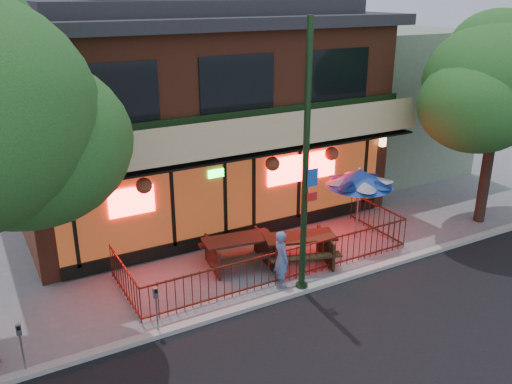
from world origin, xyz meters
TOP-DOWN VIEW (x-y plane):
  - ground at (0.00, 0.00)m, footprint 80.00×80.00m
  - curb at (0.00, -0.50)m, footprint 80.00×0.25m
  - restaurant_building at (0.00, 7.11)m, footprint 12.96×9.49m
  - neighbor_building at (9.00, 7.70)m, footprint 6.00×7.00m
  - patio_fence at (0.00, 0.50)m, footprint 8.44×2.62m
  - street_light at (0.00, -0.40)m, footprint 0.43×0.32m
  - street_tree_right at (8.04, 0.59)m, footprint 4.80×4.80m
  - picnic_table_left at (-0.80, 1.69)m, footprint 2.21×1.82m
  - picnic_table_right at (0.80, 0.92)m, footprint 2.42×2.10m
  - patio_umbrella at (3.39, 1.51)m, footprint 2.09×2.09m
  - pedestrian at (-0.34, 0.10)m, footprint 0.41×0.60m
  - parking_meter_near at (-4.00, -0.40)m, footprint 0.11×0.10m
  - parking_meter_far at (-6.89, -0.40)m, footprint 0.11×0.10m

SIDE VIEW (x-z plane):
  - ground at x=0.00m, z-range 0.00..0.00m
  - curb at x=0.00m, z-range 0.00..0.12m
  - picnic_table_left at x=-0.80m, z-range 0.13..0.99m
  - picnic_table_right at x=0.80m, z-range 0.14..1.01m
  - patio_fence at x=0.00m, z-range 0.13..1.13m
  - pedestrian at x=-0.34m, z-range 0.00..1.60m
  - parking_meter_far at x=-6.89m, z-range 0.21..1.42m
  - parking_meter_near at x=-4.00m, z-range 0.22..1.44m
  - patio_umbrella at x=3.39m, z-range 0.84..3.23m
  - neighbor_building at x=9.00m, z-range 0.00..6.00m
  - street_light at x=0.00m, z-range -0.35..6.65m
  - restaurant_building at x=0.00m, z-range 0.10..8.15m
  - street_tree_right at x=8.04m, z-range 1.45..8.47m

